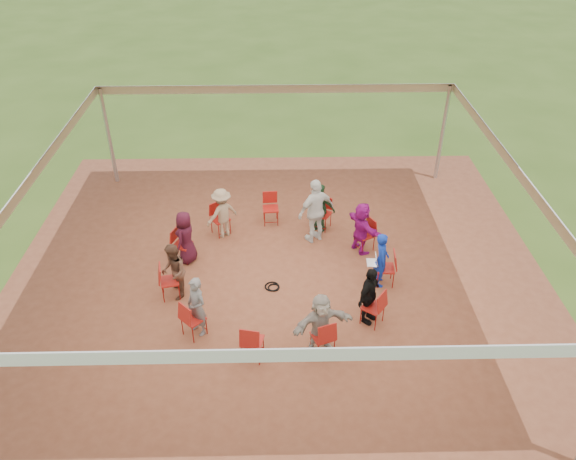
{
  "coord_description": "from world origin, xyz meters",
  "views": [
    {
      "loc": [
        0.01,
        -10.51,
        8.56
      ],
      "look_at": [
        0.24,
        0.3,
        1.25
      ],
      "focal_mm": 35.0,
      "sensor_mm": 36.0,
      "label": 1
    }
  ],
  "objects_px": {
    "person_seated_7": "(321,323)",
    "person_seated_1": "(361,228)",
    "person_seated_3": "(222,213)",
    "person_seated_4": "(186,237)",
    "chair_5": "(182,245)",
    "chair_8": "(252,341)",
    "chair_9": "(323,336)",
    "laptop": "(374,261)",
    "person_seated_5": "(174,272)",
    "chair_3": "(271,209)",
    "chair_1": "(365,235)",
    "chair_7": "(193,319)",
    "chair_4": "(220,219)",
    "person_seated_2": "(321,208)",
    "standing_person": "(316,211)",
    "chair_6": "(170,281)",
    "person_seated_8": "(369,296)",
    "chair_2": "(322,214)",
    "person_seated_0": "(381,259)",
    "chair_0": "(386,268)",
    "person_seated_6": "(197,307)",
    "chair_10": "(373,307)",
    "cable_coil": "(273,287)"
  },
  "relations": [
    {
      "from": "person_seated_7",
      "to": "cable_coil",
      "type": "height_order",
      "value": "person_seated_7"
    },
    {
      "from": "person_seated_3",
      "to": "person_seated_4",
      "type": "relative_size",
      "value": 1.0
    },
    {
      "from": "chair_1",
      "to": "chair_2",
      "type": "xyz_separation_m",
      "value": [
        -1.01,
        1.01,
        0.0
      ]
    },
    {
      "from": "chair_7",
      "to": "chair_4",
      "type": "bearing_deg",
      "value": 130.91
    },
    {
      "from": "chair_2",
      "to": "person_seated_6",
      "type": "xyz_separation_m",
      "value": [
        -2.91,
        -3.93,
        0.26
      ]
    },
    {
      "from": "chair_2",
      "to": "chair_6",
      "type": "distance_m",
      "value": 4.6
    },
    {
      "from": "chair_1",
      "to": "person_seated_5",
      "type": "relative_size",
      "value": 0.64
    },
    {
      "from": "chair_2",
      "to": "person_seated_5",
      "type": "xyz_separation_m",
      "value": [
        -3.56,
        -2.74,
        0.26
      ]
    },
    {
      "from": "chair_9",
      "to": "laptop",
      "type": "bearing_deg",
      "value": 37.96
    },
    {
      "from": "chair_5",
      "to": "chair_8",
      "type": "height_order",
      "value": "same"
    },
    {
      "from": "chair_9",
      "to": "person_seated_7",
      "type": "relative_size",
      "value": 0.64
    },
    {
      "from": "person_seated_7",
      "to": "person_seated_1",
      "type": "bearing_deg",
      "value": 49.09
    },
    {
      "from": "person_seated_3",
      "to": "person_seated_6",
      "type": "distance_m",
      "value": 3.64
    },
    {
      "from": "person_seated_0",
      "to": "person_seated_4",
      "type": "bearing_deg",
      "value": 81.82
    },
    {
      "from": "person_seated_4",
      "to": "standing_person",
      "type": "distance_m",
      "value": 3.36
    },
    {
      "from": "chair_4",
      "to": "person_seated_4",
      "type": "bearing_deg",
      "value": 21.09
    },
    {
      "from": "chair_10",
      "to": "cable_coil",
      "type": "relative_size",
      "value": 2.25
    },
    {
      "from": "chair_5",
      "to": "person_seated_3",
      "type": "xyz_separation_m",
      "value": [
        0.92,
        1.05,
        0.26
      ]
    },
    {
      "from": "chair_1",
      "to": "person_seated_2",
      "type": "relative_size",
      "value": 0.64
    },
    {
      "from": "chair_5",
      "to": "chair_9",
      "type": "relative_size",
      "value": 1.0
    },
    {
      "from": "chair_1",
      "to": "chair_6",
      "type": "distance_m",
      "value": 5.01
    },
    {
      "from": "person_seated_2",
      "to": "chair_6",
      "type": "bearing_deg",
      "value": 64.82
    },
    {
      "from": "chair_1",
      "to": "laptop",
      "type": "height_order",
      "value": "chair_1"
    },
    {
      "from": "chair_0",
      "to": "chair_5",
      "type": "height_order",
      "value": "same"
    },
    {
      "from": "cable_coil",
      "to": "laptop",
      "type": "height_order",
      "value": "laptop"
    },
    {
      "from": "chair_4",
      "to": "person_seated_8",
      "type": "relative_size",
      "value": 0.64
    },
    {
      "from": "chair_7",
      "to": "person_seated_8",
      "type": "height_order",
      "value": "person_seated_8"
    },
    {
      "from": "chair_7",
      "to": "person_seated_5",
      "type": "height_order",
      "value": "person_seated_5"
    },
    {
      "from": "chair_2",
      "to": "person_seated_3",
      "type": "height_order",
      "value": "person_seated_3"
    },
    {
      "from": "person_seated_7",
      "to": "standing_person",
      "type": "xyz_separation_m",
      "value": [
        0.14,
        3.93,
        0.2
      ]
    },
    {
      "from": "chair_7",
      "to": "person_seated_8",
      "type": "distance_m",
      "value": 3.74
    },
    {
      "from": "person_seated_2",
      "to": "person_seated_6",
      "type": "height_order",
      "value": "same"
    },
    {
      "from": "chair_0",
      "to": "chair_7",
      "type": "bearing_deg",
      "value": 114.55
    },
    {
      "from": "chair_1",
      "to": "person_seated_7",
      "type": "height_order",
      "value": "person_seated_7"
    },
    {
      "from": "person_seated_5",
      "to": "chair_3",
      "type": "bearing_deg",
      "value": 132.12
    },
    {
      "from": "standing_person",
      "to": "cable_coil",
      "type": "distance_m",
      "value": 2.42
    },
    {
      "from": "chair_1",
      "to": "person_seated_4",
      "type": "height_order",
      "value": "person_seated_4"
    },
    {
      "from": "person_seated_5",
      "to": "standing_person",
      "type": "bearing_deg",
      "value": 110.81
    },
    {
      "from": "chair_3",
      "to": "chair_6",
      "type": "xyz_separation_m",
      "value": [
        -2.28,
        -3.07,
        0.0
      ]
    },
    {
      "from": "person_seated_2",
      "to": "person_seated_8",
      "type": "relative_size",
      "value": 1.0
    },
    {
      "from": "person_seated_5",
      "to": "person_seated_7",
      "type": "height_order",
      "value": "same"
    },
    {
      "from": "chair_3",
      "to": "chair_9",
      "type": "relative_size",
      "value": 1.0
    },
    {
      "from": "person_seated_2",
      "to": "person_seated_5",
      "type": "height_order",
      "value": "same"
    },
    {
      "from": "person_seated_3",
      "to": "standing_person",
      "type": "xyz_separation_m",
      "value": [
        2.44,
        -0.26,
        0.2
      ]
    },
    {
      "from": "chair_5",
      "to": "chair_6",
      "type": "bearing_deg",
      "value": 16.36
    },
    {
      "from": "cable_coil",
      "to": "chair_5",
      "type": "bearing_deg",
      "value": 152.55
    },
    {
      "from": "person_seated_1",
      "to": "person_seated_4",
      "type": "bearing_deg",
      "value": 65.45
    },
    {
      "from": "chair_7",
      "to": "person_seated_8",
      "type": "bearing_deg",
      "value": 50.3
    },
    {
      "from": "chair_10",
      "to": "person_seated_4",
      "type": "distance_m",
      "value": 4.9
    },
    {
      "from": "chair_8",
      "to": "person_seated_3",
      "type": "distance_m",
      "value": 4.5
    }
  ]
}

